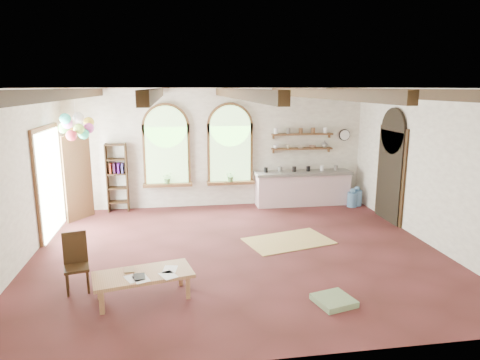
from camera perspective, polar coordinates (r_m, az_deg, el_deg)
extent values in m
plane|color=#5D2627|center=(8.67, -0.27, -9.50)|extent=(8.00, 8.00, 0.00)
cube|color=brown|center=(11.54, -9.73, 3.30)|extent=(1.24, 0.08, 1.64)
cylinder|color=brown|center=(11.45, -9.87, 7.01)|extent=(1.24, 0.08, 1.24)
cube|color=#80AE68|center=(11.50, -9.74, 3.27)|extent=(1.10, 0.04, 1.50)
cube|color=brown|center=(11.60, -9.60, -0.62)|extent=(1.30, 0.28, 0.08)
cube|color=brown|center=(11.64, -1.32, 3.55)|extent=(1.24, 0.08, 1.64)
cylinder|color=brown|center=(11.55, -1.34, 7.23)|extent=(1.24, 0.08, 1.24)
cube|color=#80AE68|center=(11.60, -1.30, 3.52)|extent=(1.10, 0.04, 1.50)
cube|color=brown|center=(11.70, -1.25, -0.35)|extent=(1.30, 0.28, 0.08)
cube|color=brown|center=(10.36, -24.04, -0.32)|extent=(0.10, 1.90, 2.50)
cube|color=black|center=(10.98, 19.34, 0.46)|extent=(0.10, 1.30, 2.40)
cube|color=beige|center=(12.03, 8.35, -1.25)|extent=(2.60, 0.55, 0.86)
cube|color=gray|center=(11.93, 8.41, 0.95)|extent=(2.68, 0.62, 0.08)
cube|color=brown|center=(11.99, 8.26, 4.16)|extent=(1.70, 0.24, 0.04)
cube|color=brown|center=(11.94, 8.32, 6.06)|extent=(1.70, 0.24, 0.04)
cylinder|color=black|center=(12.43, 13.77, 5.85)|extent=(0.32, 0.04, 0.32)
cube|color=#352311|center=(11.66, -17.28, 0.25)|extent=(0.03, 0.32, 1.80)
cube|color=#352311|center=(11.59, -14.84, 0.33)|extent=(0.03, 0.32, 1.80)
cube|color=#AE784F|center=(6.89, -12.79, -12.21)|extent=(1.60, 0.99, 0.06)
cube|color=#AE784F|center=(6.72, -17.96, -15.20)|extent=(0.07, 0.07, 0.37)
cube|color=#AE784F|center=(6.87, -6.96, -13.98)|extent=(0.07, 0.07, 0.37)
cube|color=#AE784F|center=(7.15, -18.22, -13.46)|extent=(0.07, 0.07, 0.37)
cube|color=#AE784F|center=(7.30, -7.94, -12.38)|extent=(0.07, 0.07, 0.37)
cube|color=#352311|center=(7.44, -20.96, -10.89)|extent=(0.45, 0.45, 0.04)
cube|color=#352311|center=(7.50, -21.15, -8.44)|extent=(0.38, 0.12, 0.56)
cube|color=tan|center=(9.26, 6.48, -8.08)|extent=(1.98, 1.50, 0.02)
cube|color=gray|center=(6.90, 12.41, -15.42)|extent=(0.65, 0.65, 0.09)
cylinder|color=#517FAD|center=(12.27, 15.28, -2.33)|extent=(0.29, 0.29, 0.43)
sphere|color=#517FAD|center=(12.21, 15.34, -1.14)|extent=(0.15, 0.15, 0.15)
cylinder|color=#517FAD|center=(12.12, 14.72, -2.54)|extent=(0.27, 0.27, 0.40)
sphere|color=#517FAD|center=(12.06, 14.79, -1.42)|extent=(0.14, 0.14, 0.14)
cylinder|color=silver|center=(10.51, -21.19, 9.05)|extent=(0.01, 0.01, 0.85)
sphere|color=#2BBB84|center=(10.44, -20.12, 5.78)|extent=(0.25, 0.25, 0.25)
sphere|color=#C3419D|center=(10.54, -19.53, 6.53)|extent=(0.25, 0.25, 0.25)
sphere|color=gold|center=(10.74, -19.52, 7.27)|extent=(0.25, 0.25, 0.25)
sphere|color=silver|center=(10.70, -20.77, 7.81)|extent=(0.25, 0.25, 0.25)
sphere|color=orange|center=(10.81, -21.36, 5.88)|extent=(0.25, 0.25, 0.25)
sphere|color=#5EC253|center=(10.75, -22.48, 6.41)|extent=(0.25, 0.25, 0.25)
sphere|color=#EF70DE|center=(10.54, -22.04, 7.00)|extent=(0.25, 0.25, 0.25)
sphere|color=#33D8C6|center=(10.37, -22.28, 7.58)|extent=(0.25, 0.25, 0.25)
sphere|color=red|center=(10.23, -21.54, 5.55)|extent=(0.25, 0.25, 0.25)
sphere|color=#97D84C|center=(10.37, -20.67, 6.36)|extent=(0.25, 0.25, 0.25)
imported|color=olive|center=(7.02, -15.23, -11.56)|extent=(0.18, 0.25, 0.02)
cube|color=black|center=(6.76, -13.28, -12.42)|extent=(0.19, 0.26, 0.01)
imported|color=#598C4C|center=(11.53, -9.63, 0.26)|extent=(0.27, 0.23, 0.30)
imported|color=#598C4C|center=(11.63, -1.23, 0.53)|extent=(0.27, 0.23, 0.30)
imported|color=white|center=(11.78, 4.77, 4.44)|extent=(0.12, 0.10, 0.10)
imported|color=beige|center=(11.87, 6.42, 4.46)|extent=(0.10, 0.10, 0.09)
imported|color=beige|center=(11.97, 8.04, 4.38)|extent=(0.22, 0.22, 0.05)
imported|color=#8C664C|center=(12.07, 9.63, 4.41)|extent=(0.20, 0.20, 0.06)
imported|color=slate|center=(12.18, 11.21, 4.73)|extent=(0.18, 0.18, 0.19)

